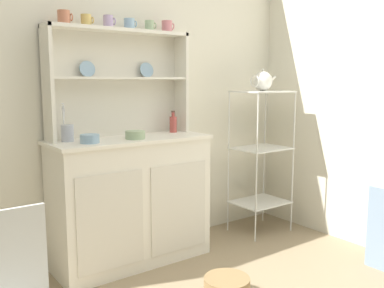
{
  "coord_description": "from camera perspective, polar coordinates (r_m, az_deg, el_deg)",
  "views": [
    {
      "loc": [
        -1.39,
        -1.24,
        1.3
      ],
      "look_at": [
        0.35,
        1.12,
        0.86
      ],
      "focal_mm": 39.7,
      "sensor_mm": 36.0,
      "label": 1
    }
  ],
  "objects": [
    {
      "name": "bowl_mixing_large",
      "position": [
        2.77,
        -13.57,
        0.69
      ],
      "size": [
        0.12,
        0.12,
        0.06
      ],
      "primitive_type": "cylinder",
      "color": "#8EB2D1",
      "rests_on": "hutch_cabinet"
    },
    {
      "name": "porcelain_teapot",
      "position": [
        3.61,
        9.46,
        8.34
      ],
      "size": [
        0.25,
        0.16,
        0.18
      ],
      "color": "white",
      "rests_on": "bakers_rack"
    },
    {
      "name": "wall_back",
      "position": [
        3.18,
        -10.65,
        7.5
      ],
      "size": [
        3.84,
        0.05,
        2.5
      ],
      "primitive_type": "cube",
      "color": "silver",
      "rests_on": "ground"
    },
    {
      "name": "jam_bottle",
      "position": [
        3.26,
        -2.54,
        2.75
      ],
      "size": [
        0.06,
        0.06,
        0.17
      ],
      "color": "#B74C47",
      "rests_on": "hutch_cabinet"
    },
    {
      "name": "cup_terracotta_0",
      "position": [
        2.93,
        -16.81,
        15.98
      ],
      "size": [
        0.09,
        0.08,
        0.09
      ],
      "color": "#C67556",
      "rests_on": "hutch_shelf_unit"
    },
    {
      "name": "cup_gold_1",
      "position": [
        2.99,
        -14.01,
        15.83
      ],
      "size": [
        0.08,
        0.07,
        0.08
      ],
      "color": "#DBB760",
      "rests_on": "hutch_shelf_unit"
    },
    {
      "name": "cup_sage_4",
      "position": [
        3.2,
        -5.7,
        15.52
      ],
      "size": [
        0.08,
        0.07,
        0.08
      ],
      "color": "#9EB78E",
      "rests_on": "hutch_shelf_unit"
    },
    {
      "name": "hutch_shelf_unit",
      "position": [
        3.1,
        -9.91,
        9.14
      ],
      "size": [
        1.05,
        0.18,
        0.75
      ],
      "color": "silver",
      "rests_on": "hutch_cabinet"
    },
    {
      "name": "cup_rose_5",
      "position": [
        3.28,
        -3.36,
        15.46
      ],
      "size": [
        0.09,
        0.08,
        0.09
      ],
      "color": "#D17A84",
      "rests_on": "hutch_shelf_unit"
    },
    {
      "name": "floor_basket",
      "position": [
        2.71,
        4.7,
        -18.66
      ],
      "size": [
        0.28,
        0.28,
        0.12
      ],
      "primitive_type": "cylinder",
      "color": "#93754C",
      "rests_on": "ground"
    },
    {
      "name": "hutch_cabinet",
      "position": [
        3.07,
        -8.1,
        -7.34
      ],
      "size": [
        1.13,
        0.45,
        0.9
      ],
      "color": "white",
      "rests_on": "ground"
    },
    {
      "name": "cup_sky_3",
      "position": [
        3.12,
        -8.39,
        15.66
      ],
      "size": [
        0.09,
        0.07,
        0.08
      ],
      "color": "#8EB2D1",
      "rests_on": "hutch_shelf_unit"
    },
    {
      "name": "bakers_rack",
      "position": [
        3.65,
        9.27,
        -0.36
      ],
      "size": [
        0.45,
        0.36,
        1.21
      ],
      "color": "silver",
      "rests_on": "ground"
    },
    {
      "name": "bowl_floral_medium",
      "position": [
        2.91,
        -7.6,
        1.23
      ],
      "size": [
        0.14,
        0.14,
        0.06
      ],
      "primitive_type": "cylinder",
      "color": "#9EB78E",
      "rests_on": "hutch_cabinet"
    },
    {
      "name": "utensil_jar",
      "position": [
        2.87,
        -16.41,
        1.51
      ],
      "size": [
        0.08,
        0.08,
        0.25
      ],
      "color": "#B2B7C6",
      "rests_on": "hutch_cabinet"
    },
    {
      "name": "cup_lilac_2",
      "position": [
        3.05,
        -11.16,
        15.83
      ],
      "size": [
        0.08,
        0.07,
        0.08
      ],
      "color": "#B79ECC",
      "rests_on": "hutch_shelf_unit"
    }
  ]
}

